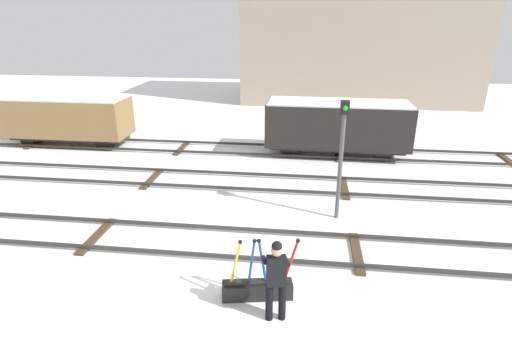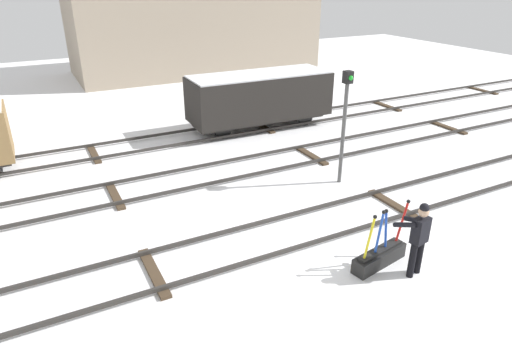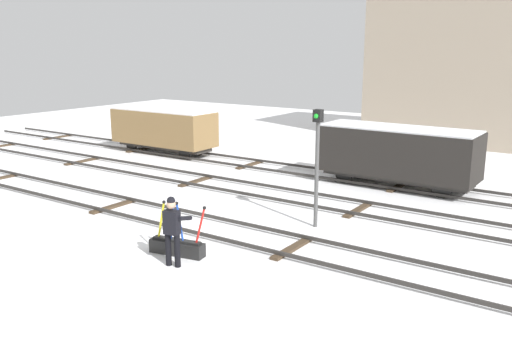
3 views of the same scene
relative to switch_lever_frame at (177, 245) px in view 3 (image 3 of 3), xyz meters
The scene contains 9 objects.
ground_plane 2.36m from the switch_lever_frame, 120.73° to the left, with size 60.00×60.00×0.00m, color white.
track_main_line 2.36m from the switch_lever_frame, 120.73° to the left, with size 44.00×1.94×0.18m.
track_siding_near 6.42m from the switch_lever_frame, 100.79° to the left, with size 44.00×1.94×0.18m.
track_siding_far 10.17m from the switch_lever_frame, 96.79° to the left, with size 44.00×1.94×0.18m.
switch_lever_frame is the anchor object (origin of this frame).
rail_worker 1.07m from the switch_lever_frame, 54.37° to the right, with size 0.62×0.75×1.79m.
signal_post 4.88m from the switch_lever_frame, 64.71° to the left, with size 0.24×0.32×3.55m.
freight_car_mid_siding 10.39m from the switch_lever_frame, 77.74° to the left, with size 6.02×2.20×2.34m.
freight_car_far_end 14.30m from the switch_lever_frame, 134.95° to the left, with size 5.65×1.92×2.25m.
Camera 3 is at (10.46, -11.95, 5.29)m, focal length 38.19 mm.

